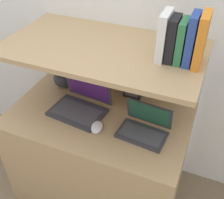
% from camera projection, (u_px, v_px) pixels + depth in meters
% --- Properties ---
extents(wall_back, '(6.00, 0.05, 2.40)m').
position_uv_depth(wall_back, '(124.00, 18.00, 1.75)').
color(wall_back, white).
rests_on(wall_back, ground_plane).
extents(desk, '(1.11, 0.69, 0.74)m').
position_uv_depth(desk, '(101.00, 154.00, 1.96)').
color(desk, tan).
rests_on(desk, ground_plane).
extents(back_riser, '(1.11, 0.04, 1.14)m').
position_uv_depth(back_riser, '(120.00, 102.00, 2.11)').
color(back_riser, white).
rests_on(back_riser, ground_plane).
extents(shelf, '(1.11, 0.62, 0.03)m').
position_uv_depth(shelf, '(103.00, 49.00, 1.54)').
color(shelf, tan).
rests_on(shelf, back_riser).
extents(table_lamp, '(0.24, 0.24, 0.30)m').
position_uv_depth(table_lamp, '(61.00, 61.00, 1.86)').
color(table_lamp, '#2D2D33').
rests_on(table_lamp, desk).
extents(laptop_large, '(0.35, 0.30, 0.24)m').
position_uv_depth(laptop_large, '(81.00, 103.00, 1.74)').
color(laptop_large, '#333338').
rests_on(laptop_large, desk).
extents(laptop_small, '(0.29, 0.22, 0.17)m').
position_uv_depth(laptop_small, '(144.00, 128.00, 1.58)').
color(laptop_small, '#333338').
rests_on(laptop_small, desk).
extents(computer_mouse, '(0.09, 0.12, 0.04)m').
position_uv_depth(computer_mouse, '(97.00, 127.00, 1.62)').
color(computer_mouse, white).
rests_on(computer_mouse, desk).
extents(router_box, '(0.11, 0.07, 0.12)m').
position_uv_depth(router_box, '(133.00, 88.00, 1.85)').
color(router_box, black).
rests_on(router_box, desk).
extents(book_orange, '(0.04, 0.16, 0.26)m').
position_uv_depth(book_orange, '(202.00, 40.00, 1.30)').
color(book_orange, orange).
rests_on(book_orange, shelf).
extents(book_blue, '(0.04, 0.13, 0.25)m').
position_uv_depth(book_blue, '(191.00, 39.00, 1.31)').
color(book_blue, '#284293').
rests_on(book_blue, shelf).
extents(book_green, '(0.04, 0.13, 0.21)m').
position_uv_depth(book_green, '(182.00, 41.00, 1.34)').
color(book_green, '#2D7042').
rests_on(book_green, shelf).
extents(book_black, '(0.04, 0.13, 0.22)m').
position_uv_depth(book_black, '(173.00, 39.00, 1.35)').
color(book_black, black).
rests_on(book_black, shelf).
extents(book_white, '(0.04, 0.15, 0.24)m').
position_uv_depth(book_white, '(164.00, 36.00, 1.36)').
color(book_white, silver).
rests_on(book_white, shelf).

